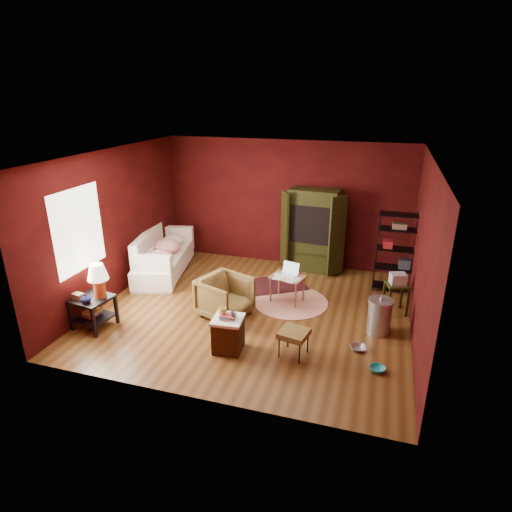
{
  "coord_description": "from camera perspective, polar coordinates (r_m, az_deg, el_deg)",
  "views": [
    {
      "loc": [
        2.08,
        -6.63,
        3.77
      ],
      "look_at": [
        0.0,
        0.2,
        1.0
      ],
      "focal_mm": 30.0,
      "sensor_mm": 36.0,
      "label": 1
    }
  ],
  "objects": [
    {
      "name": "laptop_desk",
      "position": [
        8.06,
        4.23,
        -3.05
      ],
      "size": [
        0.69,
        0.58,
        0.75
      ],
      "rotation": [
        0.0,
        0.0,
        -0.24
      ],
      "color": "#A46B4B",
      "rests_on": "ground"
    },
    {
      "name": "armchair",
      "position": [
        7.58,
        -4.17,
        -5.21
      ],
      "size": [
        0.96,
        0.99,
        0.81
      ],
      "primitive_type": "imported",
      "rotation": [
        0.0,
        0.0,
        1.22
      ],
      "color": "black",
      "rests_on": "ground"
    },
    {
      "name": "trash_can",
      "position": [
        7.38,
        16.13,
        -7.71
      ],
      "size": [
        0.55,
        0.55,
        0.65
      ],
      "rotation": [
        0.0,
        0.0,
        0.43
      ],
      "color": "silver",
      "rests_on": "ground"
    },
    {
      "name": "side_table",
      "position": [
        7.6,
        -20.63,
        -4.25
      ],
      "size": [
        0.65,
        0.65,
        1.13
      ],
      "rotation": [
        0.0,
        0.0,
        -0.15
      ],
      "color": "black",
      "rests_on": "ground"
    },
    {
      "name": "footstool",
      "position": [
        6.53,
        5.08,
        -10.34
      ],
      "size": [
        0.48,
        0.48,
        0.42
      ],
      "rotation": [
        0.0,
        0.0,
        -0.19
      ],
      "color": "black",
      "rests_on": "ground"
    },
    {
      "name": "pet_bowl_steel",
      "position": [
        6.93,
        13.5,
        -11.21
      ],
      "size": [
        0.25,
        0.12,
        0.24
      ],
      "primitive_type": "imported",
      "rotation": [
        0.0,
        0.0,
        0.26
      ],
      "color": "#A9AAAF",
      "rests_on": "ground"
    },
    {
      "name": "wire_shelving",
      "position": [
        8.78,
        18.32,
        0.84
      ],
      "size": [
        0.78,
        0.35,
        1.59
      ],
      "rotation": [
        0.0,
        0.0,
        0.02
      ],
      "color": "black",
      "rests_on": "ground"
    },
    {
      "name": "sofa_cushions",
      "position": [
        9.53,
        -12.35,
        0.16
      ],
      "size": [
        1.24,
        2.2,
        0.87
      ],
      "rotation": [
        0.0,
        0.0,
        0.21
      ],
      "color": "white",
      "rests_on": "sofa"
    },
    {
      "name": "sofa",
      "position": [
        9.53,
        -12.46,
        0.15
      ],
      "size": [
        1.21,
        2.27,
        0.85
      ],
      "primitive_type": "imported",
      "rotation": [
        0.0,
        0.0,
        1.85
      ],
      "color": "white",
      "rests_on": "ground"
    },
    {
      "name": "room",
      "position": [
        7.34,
        -0.79,
        2.39
      ],
      "size": [
        5.54,
        5.04,
        2.84
      ],
      "color": "brown",
      "rests_on": "ground"
    },
    {
      "name": "pet_bowl_turquoise",
      "position": [
        6.54,
        15.96,
        -13.75
      ],
      "size": [
        0.23,
        0.08,
        0.22
      ],
      "primitive_type": "imported",
      "rotation": [
        0.0,
        0.0,
        -0.04
      ],
      "color": "#27B3B7",
      "rests_on": "ground"
    },
    {
      "name": "mug",
      "position": [
        6.51,
        -4.5,
        -7.2
      ],
      "size": [
        0.14,
        0.11,
        0.13
      ],
      "primitive_type": "imported",
      "rotation": [
        0.0,
        0.0,
        0.12
      ],
      "color": "#F7EF78",
      "rests_on": "hamper"
    },
    {
      "name": "small_stand",
      "position": [
        8.0,
        18.33,
        -3.51
      ],
      "size": [
        0.48,
        0.48,
        0.77
      ],
      "rotation": [
        0.0,
        0.0,
        0.31
      ],
      "color": "#29280B",
      "rests_on": "ground"
    },
    {
      "name": "vase",
      "position": [
        7.49,
        -21.74,
        -5.3
      ],
      "size": [
        0.19,
        0.19,
        0.16
      ],
      "primitive_type": "imported",
      "rotation": [
        0.0,
        0.0,
        -0.21
      ],
      "color": "#0E1346",
      "rests_on": "side_table"
    },
    {
      "name": "rug_oriental",
      "position": [
        8.87,
        2.45,
        -3.83
      ],
      "size": [
        1.5,
        1.37,
        0.01
      ],
      "rotation": [
        0.0,
        0.0,
        0.56
      ],
      "color": "#431216",
      "rests_on": "ground"
    },
    {
      "name": "hamper",
      "position": [
        6.68,
        -3.73,
        -10.27
      ],
      "size": [
        0.49,
        0.49,
        0.64
      ],
      "rotation": [
        0.0,
        0.0,
        0.08
      ],
      "color": "#42240F",
      "rests_on": "ground"
    },
    {
      "name": "tv_armoire",
      "position": [
        9.43,
        7.6,
        3.62
      ],
      "size": [
        1.44,
        0.82,
        1.82
      ],
      "rotation": [
        0.0,
        0.0,
        -0.08
      ],
      "color": "#29280B",
      "rests_on": "ground"
    },
    {
      "name": "rug_round",
      "position": [
        8.23,
        4.62,
        -6.09
      ],
      "size": [
        1.6,
        1.6,
        0.01
      ],
      "rotation": [
        0.0,
        0.0,
        -0.13
      ],
      "color": "beige",
      "rests_on": "ground"
    }
  ]
}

